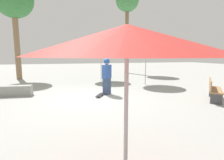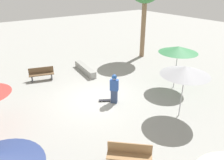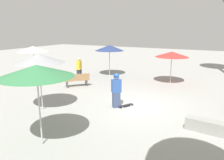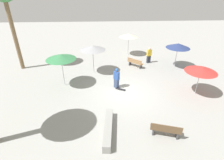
{
  "view_description": "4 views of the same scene",
  "coord_description": "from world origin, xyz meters",
  "px_view_note": "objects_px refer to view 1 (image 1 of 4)",
  "views": [
    {
      "loc": [
        -7.13,
        0.96,
        1.82
      ],
      "look_at": [
        0.85,
        -1.23,
        0.62
      ],
      "focal_mm": 28.0,
      "sensor_mm": 36.0,
      "label": 1
    },
    {
      "loc": [
        -5.5,
        -9.31,
        6.07
      ],
      "look_at": [
        0.59,
        -0.69,
        1.27
      ],
      "focal_mm": 35.0,
      "sensor_mm": 36.0,
      "label": 2
    },
    {
      "loc": [
        9.37,
        3.51,
        3.7
      ],
      "look_at": [
        0.55,
        -1.15,
        1.3
      ],
      "focal_mm": 35.0,
      "sensor_mm": 36.0,
      "label": 3
    },
    {
      "loc": [
        1.59,
        11.0,
        7.14
      ],
      "look_at": [
        0.97,
        -0.38,
        0.96
      ],
      "focal_mm": 28.0,
      "sensor_mm": 36.0,
      "label": 4
    }
  ],
  "objects_px": {
    "skateboard": "(100,95)",
    "palm_tree_center_right": "(14,0)",
    "bench_near": "(214,90)",
    "shade_umbrella_green": "(101,46)",
    "shade_umbrella_grey": "(146,45)",
    "palm_tree_right": "(127,2)",
    "skater_main": "(107,75)",
    "shade_umbrella_red": "(127,41)"
  },
  "relations": [
    {
      "from": "shade_umbrella_grey",
      "to": "palm_tree_center_right",
      "type": "distance_m",
      "value": 9.92
    },
    {
      "from": "palm_tree_center_right",
      "to": "palm_tree_right",
      "type": "xyz_separation_m",
      "value": [
        2.17,
        -9.34,
        1.13
      ]
    },
    {
      "from": "bench_near",
      "to": "shade_umbrella_green",
      "type": "height_order",
      "value": "shade_umbrella_green"
    },
    {
      "from": "skater_main",
      "to": "shade_umbrella_green",
      "type": "xyz_separation_m",
      "value": [
        4.16,
        -0.6,
        1.54
      ]
    },
    {
      "from": "palm_tree_center_right",
      "to": "palm_tree_right",
      "type": "distance_m",
      "value": 9.66
    },
    {
      "from": "palm_tree_right",
      "to": "bench_near",
      "type": "bearing_deg",
      "value": 178.57
    },
    {
      "from": "palm_tree_right",
      "to": "shade_umbrella_green",
      "type": "bearing_deg",
      "value": 142.71
    },
    {
      "from": "bench_near",
      "to": "shade_umbrella_green",
      "type": "distance_m",
      "value": 7.41
    },
    {
      "from": "shade_umbrella_green",
      "to": "palm_tree_center_right",
      "type": "relative_size",
      "value": 0.37
    },
    {
      "from": "skater_main",
      "to": "palm_tree_center_right",
      "type": "distance_m",
      "value": 9.71
    },
    {
      "from": "skater_main",
      "to": "skateboard",
      "type": "height_order",
      "value": "skater_main"
    },
    {
      "from": "palm_tree_center_right",
      "to": "shade_umbrella_red",
      "type": "bearing_deg",
      "value": -162.44
    },
    {
      "from": "skater_main",
      "to": "skateboard",
      "type": "xyz_separation_m",
      "value": [
        -0.28,
        0.38,
        -0.84
      ]
    },
    {
      "from": "shade_umbrella_grey",
      "to": "palm_tree_center_right",
      "type": "bearing_deg",
      "value": 58.97
    },
    {
      "from": "palm_tree_center_right",
      "to": "palm_tree_right",
      "type": "height_order",
      "value": "palm_tree_right"
    },
    {
      "from": "palm_tree_right",
      "to": "skater_main",
      "type": "bearing_deg",
      "value": 154.73
    },
    {
      "from": "shade_umbrella_red",
      "to": "palm_tree_center_right",
      "type": "distance_m",
      "value": 13.67
    },
    {
      "from": "skater_main",
      "to": "bench_near",
      "type": "xyz_separation_m",
      "value": [
        -2.16,
        -3.92,
        -0.47
      ]
    },
    {
      "from": "shade_umbrella_red",
      "to": "palm_tree_center_right",
      "type": "bearing_deg",
      "value": 17.56
    },
    {
      "from": "skater_main",
      "to": "palm_tree_right",
      "type": "xyz_separation_m",
      "value": [
        8.88,
        -4.19,
        5.9
      ]
    },
    {
      "from": "bench_near",
      "to": "palm_tree_center_right",
      "type": "relative_size",
      "value": 0.21
    },
    {
      "from": "skateboard",
      "to": "palm_tree_center_right",
      "type": "bearing_deg",
      "value": -116.55
    },
    {
      "from": "shade_umbrella_red",
      "to": "palm_tree_center_right",
      "type": "xyz_separation_m",
      "value": [
        12.55,
        3.97,
        3.69
      ]
    },
    {
      "from": "palm_tree_right",
      "to": "skateboard",
      "type": "bearing_deg",
      "value": 153.5
    },
    {
      "from": "palm_tree_center_right",
      "to": "skater_main",
      "type": "bearing_deg",
      "value": -142.47
    },
    {
      "from": "skater_main",
      "to": "shade_umbrella_grey",
      "type": "relative_size",
      "value": 0.64
    },
    {
      "from": "bench_near",
      "to": "palm_tree_center_right",
      "type": "height_order",
      "value": "palm_tree_center_right"
    },
    {
      "from": "skateboard",
      "to": "shade_umbrella_red",
      "type": "xyz_separation_m",
      "value": [
        -5.56,
        0.8,
        1.92
      ]
    },
    {
      "from": "shade_umbrella_green",
      "to": "shade_umbrella_red",
      "type": "distance_m",
      "value": 10.17
    },
    {
      "from": "shade_umbrella_green",
      "to": "skateboard",
      "type": "bearing_deg",
      "value": 167.62
    },
    {
      "from": "shade_umbrella_green",
      "to": "shade_umbrella_grey",
      "type": "bearing_deg",
      "value": -135.17
    },
    {
      "from": "shade_umbrella_red",
      "to": "palm_tree_right",
      "type": "distance_m",
      "value": 16.39
    },
    {
      "from": "palm_tree_center_right",
      "to": "shade_umbrella_grey",
      "type": "bearing_deg",
      "value": -121.03
    },
    {
      "from": "bench_near",
      "to": "shade_umbrella_grey",
      "type": "distance_m",
      "value": 4.61
    },
    {
      "from": "skater_main",
      "to": "shade_umbrella_grey",
      "type": "bearing_deg",
      "value": 170.01
    },
    {
      "from": "shade_umbrella_green",
      "to": "shade_umbrella_grey",
      "type": "xyz_separation_m",
      "value": [
        -2.28,
        -2.27,
        -0.05
      ]
    },
    {
      "from": "shade_umbrella_red",
      "to": "shade_umbrella_green",
      "type": "bearing_deg",
      "value": -10.09
    },
    {
      "from": "shade_umbrella_green",
      "to": "shade_umbrella_grey",
      "type": "distance_m",
      "value": 3.21
    },
    {
      "from": "skateboard",
      "to": "bench_near",
      "type": "xyz_separation_m",
      "value": [
        -1.88,
        -4.29,
        0.37
      ]
    },
    {
      "from": "shade_umbrella_grey",
      "to": "palm_tree_center_right",
      "type": "xyz_separation_m",
      "value": [
        4.82,
        8.02,
        3.28
      ]
    },
    {
      "from": "skateboard",
      "to": "shade_umbrella_green",
      "type": "bearing_deg",
      "value": -163.27
    },
    {
      "from": "skater_main",
      "to": "palm_tree_center_right",
      "type": "xyz_separation_m",
      "value": [
        6.71,
        5.15,
        4.77
      ]
    }
  ]
}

